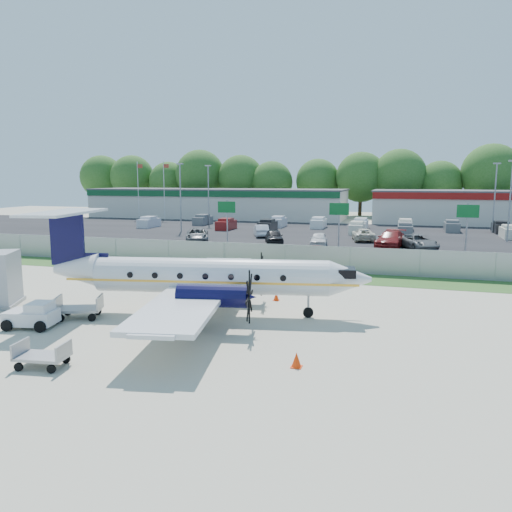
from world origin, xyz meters
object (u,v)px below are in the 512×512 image
(aircraft, at_px, (204,276))
(baggage_cart_far, at_px, (42,356))
(pushback_tug, at_px, (33,315))
(baggage_cart_near, at_px, (79,308))

(aircraft, height_order, baggage_cart_far, aircraft)
(aircraft, bearing_deg, baggage_cart_far, -109.56)
(baggage_cart_far, bearing_deg, pushback_tug, 133.29)
(baggage_cart_near, xyz_separation_m, baggage_cart_far, (2.80, -6.14, -0.08))
(aircraft, distance_m, baggage_cart_far, 9.31)
(pushback_tug, relative_size, baggage_cart_far, 1.25)
(aircraft, relative_size, pushback_tug, 7.02)
(aircraft, height_order, baggage_cart_near, aircraft)
(pushback_tug, bearing_deg, aircraft, 32.53)
(pushback_tug, bearing_deg, baggage_cart_near, 60.18)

